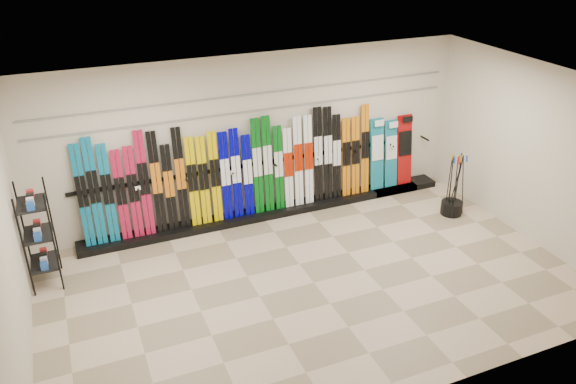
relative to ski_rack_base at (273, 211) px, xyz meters
name	(u,v)px	position (x,y,z in m)	size (l,w,h in m)	color
floor	(314,283)	(-0.22, -2.28, -0.06)	(8.00, 8.00, 0.00)	gray
back_wall	(256,137)	(-0.22, 0.22, 1.44)	(8.00, 8.00, 0.00)	beige
left_wall	(7,255)	(-4.22, -2.28, 1.44)	(5.00, 5.00, 0.00)	beige
right_wall	(534,154)	(3.78, -2.28, 1.44)	(5.00, 5.00, 0.00)	beige
ceiling	(319,93)	(-0.22, -2.28, 2.94)	(8.00, 8.00, 0.00)	silver
ski_rack_base	(273,211)	(0.00, 0.00, 0.00)	(8.00, 0.40, 0.12)	black
skis	(236,173)	(-0.69, 0.04, 0.90)	(5.37, 0.21, 1.84)	#0A638A
snowboards	(391,153)	(2.56, 0.07, 0.76)	(0.95, 0.22, 1.43)	#14728C
accessory_rack	(39,236)	(-3.97, -0.67, 0.74)	(0.40, 0.60, 1.61)	black
pole_bin	(451,208)	(3.10, -1.28, 0.07)	(0.40, 0.40, 0.25)	black
ski_poles	(455,185)	(3.07, -1.30, 0.55)	(0.38, 0.29, 1.18)	black
slatwall_rail_0	(256,111)	(-0.22, 0.20, 1.94)	(7.60, 0.02, 0.03)	gray
slatwall_rail_1	(255,94)	(-0.22, 0.20, 2.24)	(7.60, 0.02, 0.03)	gray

